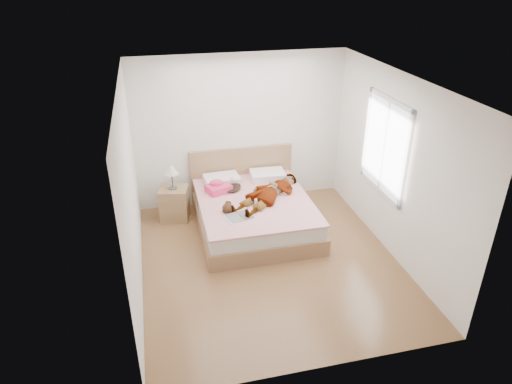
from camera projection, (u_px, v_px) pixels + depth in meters
ground at (270, 261)px, 6.60m from camera, size 4.00×4.00×0.00m
woman at (269, 190)px, 7.25m from camera, size 1.55×1.46×0.21m
hair at (229, 186)px, 7.56m from camera, size 0.48×0.55×0.07m
phone at (233, 179)px, 7.47m from camera, size 0.09×0.09×0.05m
room_shell at (385, 146)px, 6.54m from camera, size 4.00×4.00×4.00m
bed at (253, 210)px, 7.37m from camera, size 1.80×2.08×1.00m
towel at (218, 187)px, 7.42m from camera, size 0.45×0.41×0.20m
magazine at (240, 217)px, 6.71m from camera, size 0.48×0.38×0.02m
coffee_mug at (257, 202)px, 7.03m from camera, size 0.13×0.11×0.09m
plush_toy at (228, 207)px, 6.84m from camera, size 0.20×0.26×0.13m
nightstand at (174, 201)px, 7.56m from camera, size 0.53×0.49×0.98m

